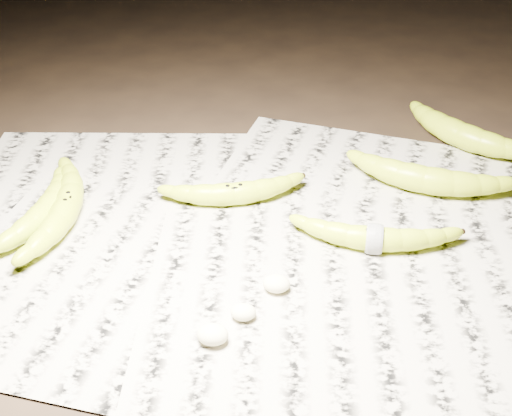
# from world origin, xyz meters

# --- Properties ---
(ground) EXTENTS (3.00, 3.00, 0.00)m
(ground) POSITION_xyz_m (0.00, 0.00, 0.00)
(ground) COLOR black
(ground) RESTS_ON ground
(newspaper_patch) EXTENTS (0.90, 0.70, 0.01)m
(newspaper_patch) POSITION_xyz_m (0.00, 0.01, 0.00)
(newspaper_patch) COLOR #ADA694
(newspaper_patch) RESTS_ON ground
(banana_left_a) EXTENTS (0.08, 0.22, 0.04)m
(banana_left_a) POSITION_xyz_m (-0.25, 0.03, 0.03)
(banana_left_a) COLOR #C9E11C
(banana_left_a) RESTS_ON newspaper_patch
(banana_left_b) EXTENTS (0.08, 0.18, 0.03)m
(banana_left_b) POSITION_xyz_m (-0.28, 0.02, 0.03)
(banana_left_b) COLOR #C9E11C
(banana_left_b) RESTS_ON newspaper_patch
(banana_center) EXTENTS (0.19, 0.10, 0.03)m
(banana_center) POSITION_xyz_m (-0.03, 0.10, 0.02)
(banana_center) COLOR #C9E11C
(banana_center) RESTS_ON newspaper_patch
(banana_taped) EXTENTS (0.19, 0.06, 0.03)m
(banana_taped) POSITION_xyz_m (0.16, 0.01, 0.02)
(banana_taped) COLOR #C9E11C
(banana_taped) RESTS_ON newspaper_patch
(banana_upper_a) EXTENTS (0.22, 0.11, 0.04)m
(banana_upper_a) POSITION_xyz_m (0.23, 0.16, 0.03)
(banana_upper_a) COLOR #C9E11C
(banana_upper_a) RESTS_ON newspaper_patch
(banana_upper_b) EXTENTS (0.20, 0.18, 0.04)m
(banana_upper_b) POSITION_xyz_m (0.30, 0.30, 0.03)
(banana_upper_b) COLOR #C9E11C
(banana_upper_b) RESTS_ON newspaper_patch
(measuring_tape) EXTENTS (0.01, 0.04, 0.04)m
(measuring_tape) POSITION_xyz_m (0.16, 0.01, 0.02)
(measuring_tape) COLOR white
(measuring_tape) RESTS_ON newspaper_patch
(flesh_chunk_a) EXTENTS (0.03, 0.03, 0.02)m
(flesh_chunk_a) POSITION_xyz_m (-0.02, -0.17, 0.02)
(flesh_chunk_a) COLOR #F1EABB
(flesh_chunk_a) RESTS_ON newspaper_patch
(flesh_chunk_b) EXTENTS (0.03, 0.02, 0.02)m
(flesh_chunk_b) POSITION_xyz_m (0.01, -0.13, 0.02)
(flesh_chunk_b) COLOR #F1EABB
(flesh_chunk_b) RESTS_ON newspaper_patch
(flesh_chunk_c) EXTENTS (0.03, 0.03, 0.02)m
(flesh_chunk_c) POSITION_xyz_m (0.04, -0.08, 0.02)
(flesh_chunk_c) COLOR #F1EABB
(flesh_chunk_c) RESTS_ON newspaper_patch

